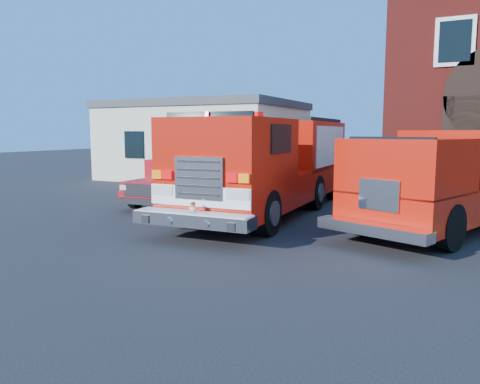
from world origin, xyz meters
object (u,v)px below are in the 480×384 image
at_px(side_building, 206,140).
at_px(pickup_truck, 180,182).
at_px(fire_engine, 272,163).
at_px(secondary_truck, 455,175).

distance_m(side_building, pickup_truck, 9.99).
bearing_deg(side_building, fire_engine, -49.94).
relative_size(side_building, secondary_truck, 1.18).
height_order(side_building, secondary_truck, side_building).
distance_m(side_building, secondary_truck, 16.36).
height_order(pickup_truck, secondary_truck, secondary_truck).
bearing_deg(secondary_truck, side_building, 144.82).
bearing_deg(pickup_truck, fire_engine, -4.17).
distance_m(pickup_truck, secondary_truck, 9.35).
relative_size(side_building, fire_engine, 0.98).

